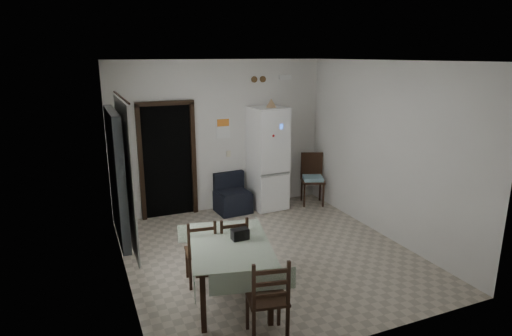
{
  "coord_description": "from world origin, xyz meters",
  "views": [
    {
      "loc": [
        -2.54,
        -5.5,
        2.98
      ],
      "look_at": [
        0.0,
        0.5,
        1.25
      ],
      "focal_mm": 30.0,
      "sensor_mm": 36.0,
      "label": 1
    }
  ],
  "objects": [
    {
      "name": "dining_chair_near_head",
      "position": [
        -0.86,
        -1.83,
        0.49
      ],
      "size": [
        0.49,
        0.49,
        0.98
      ],
      "primitive_type": null,
      "rotation": [
        0.0,
        0.0,
        2.94
      ],
      "color": "black",
      "rests_on": "ground"
    },
    {
      "name": "light_switch",
      "position": [
        0.15,
        2.24,
        1.1
      ],
      "size": [
        0.08,
        0.02,
        0.12
      ],
      "primitive_type": "cube",
      "color": "beige",
      "rests_on": "ground"
    },
    {
      "name": "dining_chair_far_left",
      "position": [
        -1.19,
        -0.41,
        0.46
      ],
      "size": [
        0.44,
        0.44,
        0.92
      ],
      "primitive_type": null,
      "rotation": [
        0.0,
        0.0,
        3.02
      ],
      "color": "black",
      "rests_on": "ground"
    },
    {
      "name": "ground",
      "position": [
        0.0,
        0.0,
        0.0
      ],
      "size": [
        4.5,
        4.5,
        0.0
      ],
      "primitive_type": "plane",
      "color": "#A99C8A",
      "rests_on": "ground"
    },
    {
      "name": "curtain",
      "position": [
        -2.04,
        -0.2,
        1.55
      ],
      "size": [
        0.02,
        1.45,
        1.85
      ],
      "primitive_type": "cube",
      "color": "silver",
      "rests_on": "ground"
    },
    {
      "name": "tan_cone",
      "position": [
        0.9,
        1.87,
        2.09
      ],
      "size": [
        0.2,
        0.2,
        0.16
      ],
      "primitive_type": "cone",
      "rotation": [
        0.0,
        0.0,
        0.01
      ],
      "color": "tan",
      "rests_on": "fridge"
    },
    {
      "name": "corner_chair",
      "position": [
        1.79,
        1.74,
        0.52
      ],
      "size": [
        0.58,
        0.58,
        1.04
      ],
      "primitive_type": null,
      "rotation": [
        0.0,
        0.0,
        -0.37
      ],
      "color": "black",
      "rests_on": "ground"
    },
    {
      "name": "navy_seat",
      "position": [
        0.12,
        1.93,
        0.38
      ],
      "size": [
        0.67,
        0.65,
        0.75
      ],
      "primitive_type": null,
      "rotation": [
        0.0,
        0.0,
        0.08
      ],
      "color": "black",
      "rests_on": "ground"
    },
    {
      "name": "wall_back",
      "position": [
        0.0,
        2.25,
        1.45
      ],
      "size": [
        4.2,
        0.02,
        2.9
      ],
      "primitive_type": null,
      "color": "silver",
      "rests_on": "ground"
    },
    {
      "name": "ceiling",
      "position": [
        0.0,
        0.0,
        2.9
      ],
      "size": [
        4.2,
        4.5,
        0.02
      ],
      "primitive_type": null,
      "color": "white",
      "rests_on": "ground"
    },
    {
      "name": "wall_front",
      "position": [
        0.0,
        -2.25,
        1.45
      ],
      "size": [
        4.2,
        0.02,
        2.9
      ],
      "primitive_type": null,
      "color": "silver",
      "rests_on": "ground"
    },
    {
      "name": "dining_table",
      "position": [
        -0.96,
        -0.95,
        0.38
      ],
      "size": [
        1.25,
        1.62,
        0.75
      ],
      "primitive_type": null,
      "rotation": [
        0.0,
        0.0,
        -0.23
      ],
      "color": "#98A78F",
      "rests_on": "ground"
    },
    {
      "name": "vent_right",
      "position": [
        0.88,
        2.23,
        2.52
      ],
      "size": [
        0.12,
        0.03,
        0.12
      ],
      "primitive_type": "cylinder",
      "rotation": [
        1.57,
        0.0,
        0.0
      ],
      "color": "brown",
      "rests_on": "ground"
    },
    {
      "name": "wall_left",
      "position": [
        -2.1,
        0.0,
        1.45
      ],
      "size": [
        0.02,
        4.5,
        2.9
      ],
      "primitive_type": null,
      "color": "silver",
      "rests_on": "ground"
    },
    {
      "name": "curtain_rod",
      "position": [
        -2.03,
        -0.2,
        2.5
      ],
      "size": [
        0.02,
        1.6,
        0.02
      ],
      "primitive_type": "cylinder",
      "rotation": [
        1.57,
        0.0,
        0.0
      ],
      "color": "black",
      "rests_on": "ground"
    },
    {
      "name": "doorway",
      "position": [
        -1.05,
        2.45,
        1.06
      ],
      "size": [
        1.06,
        0.52,
        2.22
      ],
      "color": "black",
      "rests_on": "ground"
    },
    {
      "name": "black_bag",
      "position": [
        -0.81,
        -0.89,
        0.82
      ],
      "size": [
        0.22,
        0.14,
        0.14
      ],
      "primitive_type": "cube",
      "rotation": [
        0.0,
        0.0,
        0.06
      ],
      "color": "black",
      "rests_on": "dining_table"
    },
    {
      "name": "fridge",
      "position": [
        0.86,
        1.93,
        1.01
      ],
      "size": [
        0.69,
        0.69,
        2.01
      ],
      "primitive_type": null,
      "rotation": [
        0.0,
        0.0,
        0.06
      ],
      "color": "white",
      "rests_on": "ground"
    },
    {
      "name": "window_recess",
      "position": [
        -2.15,
        -0.2,
        1.55
      ],
      "size": [
        0.1,
        1.2,
        1.6
      ],
      "primitive_type": "cube",
      "color": "silver",
      "rests_on": "ground"
    },
    {
      "name": "dining_chair_far_right",
      "position": [
        -0.77,
        -0.47,
        0.46
      ],
      "size": [
        0.43,
        0.43,
        0.93
      ],
      "primitive_type": null,
      "rotation": [
        0.0,
        0.0,
        3.05
      ],
      "color": "black",
      "rests_on": "ground"
    },
    {
      "name": "emergency_light",
      "position": [
        1.35,
        2.21,
        2.55
      ],
      "size": [
        0.25,
        0.07,
        0.09
      ],
      "primitive_type": "cube",
      "color": "white",
      "rests_on": "ground"
    },
    {
      "name": "calendar_image",
      "position": [
        0.05,
        2.23,
        1.72
      ],
      "size": [
        0.24,
        0.01,
        0.14
      ],
      "primitive_type": "cube",
      "color": "orange",
      "rests_on": "ground"
    },
    {
      "name": "wall_right",
      "position": [
        2.1,
        0.0,
        1.45
      ],
      "size": [
        0.02,
        4.5,
        2.9
      ],
      "primitive_type": null,
      "color": "silver",
      "rests_on": "ground"
    },
    {
      "name": "vent_left",
      "position": [
        0.7,
        2.23,
        2.52
      ],
      "size": [
        0.12,
        0.03,
        0.12
      ],
      "primitive_type": "cylinder",
      "rotation": [
        1.57,
        0.0,
        0.0
      ],
      "color": "brown",
      "rests_on": "ground"
    },
    {
      "name": "calendar",
      "position": [
        0.05,
        2.24,
        1.62
      ],
      "size": [
        0.28,
        0.02,
        0.4
      ],
      "primitive_type": "cube",
      "color": "white",
      "rests_on": "ground"
    }
  ]
}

